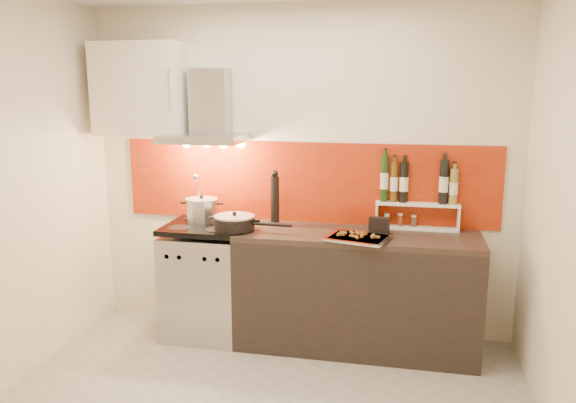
% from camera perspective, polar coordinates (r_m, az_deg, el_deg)
% --- Properties ---
extents(back_wall, '(3.40, 0.02, 2.60)m').
position_cam_1_polar(back_wall, '(4.49, 1.18, 3.01)').
color(back_wall, silver).
rests_on(back_wall, ground).
extents(backsplash, '(3.00, 0.02, 0.64)m').
position_cam_1_polar(backsplash, '(4.48, 1.78, 1.95)').
color(backsplash, '#971B08').
rests_on(backsplash, back_wall).
extents(range_stove, '(0.60, 0.60, 0.91)m').
position_cam_1_polar(range_stove, '(4.59, -8.29, -7.97)').
color(range_stove, '#B7B7BA').
rests_on(range_stove, ground).
extents(counter, '(1.80, 0.60, 0.90)m').
position_cam_1_polar(counter, '(4.35, 6.96, -8.96)').
color(counter, black).
rests_on(counter, ground).
extents(range_hood, '(0.62, 0.50, 0.61)m').
position_cam_1_polar(range_hood, '(4.47, -8.14, 8.57)').
color(range_hood, '#B7B7BA').
rests_on(range_hood, back_wall).
extents(upper_cabinet, '(0.70, 0.35, 0.72)m').
position_cam_1_polar(upper_cabinet, '(4.67, -14.75, 10.98)').
color(upper_cabinet, silver).
rests_on(upper_cabinet, back_wall).
extents(stock_pot, '(0.25, 0.25, 0.22)m').
position_cam_1_polar(stock_pot, '(4.54, -8.74, -0.84)').
color(stock_pot, '#B7B7BA').
rests_on(stock_pot, range_stove).
extents(saute_pan, '(0.60, 0.31, 0.14)m').
position_cam_1_polar(saute_pan, '(4.25, -5.37, -2.14)').
color(saute_pan, black).
rests_on(saute_pan, range_stove).
extents(utensil_jar, '(0.08, 0.13, 0.40)m').
position_cam_1_polar(utensil_jar, '(4.54, -9.12, -0.62)').
color(utensil_jar, silver).
rests_on(utensil_jar, range_stove).
extents(pepper_mill, '(0.07, 0.07, 0.44)m').
position_cam_1_polar(pepper_mill, '(4.37, -1.34, 0.27)').
color(pepper_mill, black).
rests_on(pepper_mill, counter).
extents(step_shelf, '(0.63, 0.17, 0.56)m').
position_cam_1_polar(step_shelf, '(4.38, 12.86, 0.49)').
color(step_shelf, white).
rests_on(step_shelf, counter).
extents(caddy_box, '(0.16, 0.09, 0.13)m').
position_cam_1_polar(caddy_box, '(4.21, 9.25, -2.44)').
color(caddy_box, black).
rests_on(caddy_box, counter).
extents(baking_tray, '(0.50, 0.43, 0.03)m').
position_cam_1_polar(baking_tray, '(4.03, 7.11, -3.65)').
color(baking_tray, silver).
rests_on(baking_tray, counter).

